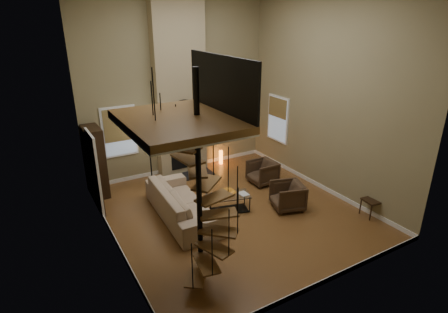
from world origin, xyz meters
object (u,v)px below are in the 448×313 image
armchair_near (264,172)px  accent_lamp (221,157)px  sofa (182,202)px  floor_lamp (149,143)px  armchair_far (290,196)px  coffee_table (228,201)px  hutch (96,163)px  side_chair (376,197)px

armchair_near → accent_lamp: 1.99m
sofa → floor_lamp: size_ratio=1.64×
armchair_far → coffee_table: (-1.50, 0.68, -0.07)m
armchair_far → floor_lamp: floor_lamp is taller
sofa → coffee_table: sofa is taller
hutch → sofa: bearing=-56.7°
hutch → sofa: (1.54, -2.35, -0.55)m
armchair_near → floor_lamp: bearing=-113.8°
coffee_table → floor_lamp: bearing=118.5°
floor_lamp → hutch: bearing=163.7°
armchair_far → accent_lamp: armchair_far is taller
floor_lamp → accent_lamp: size_ratio=3.70×
armchair_near → armchair_far: (-0.34, -1.61, 0.00)m
sofa → side_chair: size_ratio=3.03×
floor_lamp → coffee_table: bearing=-61.5°
side_chair → armchair_far: bearing=139.2°
armchair_far → armchair_near: bearing=-174.3°
hutch → floor_lamp: size_ratio=1.20×
coffee_table → side_chair: size_ratio=1.32×
hutch → armchair_far: bearing=-39.0°
armchair_near → floor_lamp: (-3.08, 1.34, 1.06)m
armchair_near → coffee_table: armchair_near is taller
armchair_near → side_chair: size_ratio=0.84×
accent_lamp → side_chair: (1.66, -4.93, 0.28)m
hutch → sofa: size_ratio=0.73×
sofa → armchair_far: sofa is taller
floor_lamp → side_chair: bearing=-45.0°
armchair_near → coffee_table: 2.07m
armchair_near → accent_lamp: size_ratio=1.68×
sofa → accent_lamp: 3.61m
armchair_far → side_chair: 2.11m
hutch → sofa: 2.86m
hutch → armchair_far: (4.18, -3.38, -0.60)m
hutch → floor_lamp: bearing=-16.3°
armchair_far → coffee_table: size_ratio=0.65×
hutch → coffee_table: bearing=-45.2°
hutch → accent_lamp: 4.18m
hutch → side_chair: size_ratio=2.21×
floor_lamp → side_chair: (4.33, -4.34, -0.89)m
sofa → armchair_far: (2.64, -1.04, -0.04)m
coffee_table → side_chair: 3.72m
armchair_far → side_chair: (1.59, -1.38, 0.17)m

